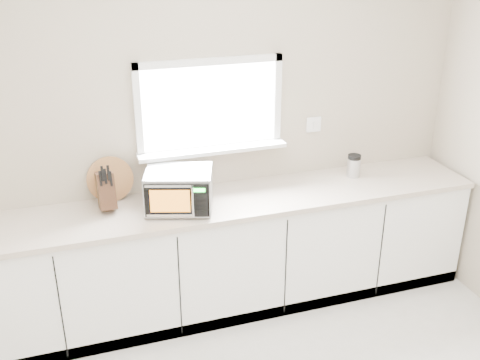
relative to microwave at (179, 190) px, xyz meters
name	(u,v)px	position (x,y,z in m)	size (l,w,h in m)	color
back_wall	(210,130)	(0.32, 0.36, 0.29)	(4.00, 0.17, 2.70)	#B0A78C
cabinets	(222,256)	(0.32, 0.06, -0.63)	(3.92, 0.60, 0.88)	white
countertop	(222,202)	(0.32, 0.05, -0.17)	(3.92, 0.64, 0.04)	beige
microwave	(179,190)	(0.00, 0.00, 0.00)	(0.53, 0.47, 0.29)	black
knife_block	(106,190)	(-0.48, 0.16, 0.00)	(0.12, 0.25, 0.35)	#462C19
cutting_board	(110,179)	(-0.44, 0.30, 0.01)	(0.33, 0.33, 0.02)	#B07944
coffee_grinder	(354,165)	(1.45, 0.15, -0.06)	(0.12, 0.12, 0.19)	#B4B7BC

